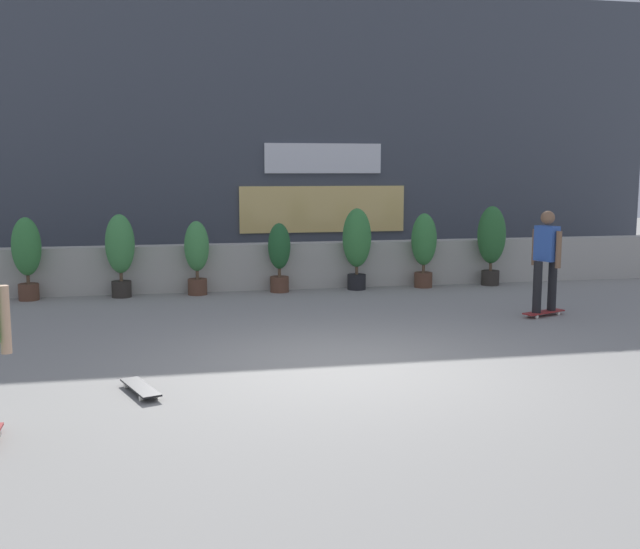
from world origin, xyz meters
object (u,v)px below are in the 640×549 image
(potted_plant_2, at_px, (197,253))
(skateboard_aside, at_px, (140,388))
(potted_plant_3, at_px, (279,254))
(skater_mid_plaza, at_px, (546,258))
(potted_plant_6, at_px, (491,239))
(potted_plant_4, at_px, (357,242))
(potted_plant_5, at_px, (424,245))
(potted_plant_0, at_px, (27,252))
(potted_plant_1, at_px, (120,249))

(potted_plant_2, bearing_deg, skateboard_aside, -97.68)
(potted_plant_2, height_order, skateboard_aside, potted_plant_2)
(potted_plant_2, xyz_separation_m, potted_plant_3, (1.56, 0.00, -0.05))
(skater_mid_plaza, bearing_deg, potted_plant_3, 139.97)
(potted_plant_6, bearing_deg, potted_plant_4, 180.00)
(potted_plant_5, bearing_deg, potted_plant_0, 180.00)
(potted_plant_6, xyz_separation_m, skateboard_aside, (-6.74, -6.23, -0.88))
(potted_plant_2, height_order, potted_plant_6, potted_plant_6)
(potted_plant_0, bearing_deg, potted_plant_2, -0.00)
(potted_plant_1, xyz_separation_m, skater_mid_plaza, (6.77, -3.21, 0.05))
(potted_plant_4, xyz_separation_m, skater_mid_plaza, (2.30, -3.21, 0.01))
(skateboard_aside, bearing_deg, skater_mid_plaza, 25.87)
(potted_plant_0, height_order, potted_plant_6, potted_plant_6)
(potted_plant_4, height_order, skateboard_aside, potted_plant_4)
(potted_plant_0, xyz_separation_m, potted_plant_3, (4.57, 0.00, -0.13))
(potted_plant_5, bearing_deg, skater_mid_plaza, -74.04)
(skateboard_aside, bearing_deg, potted_plant_3, 68.92)
(potted_plant_2, bearing_deg, skater_mid_plaza, -30.82)
(skater_mid_plaza, distance_m, skateboard_aside, 6.98)
(potted_plant_4, distance_m, potted_plant_6, 2.81)
(potted_plant_0, xyz_separation_m, potted_plant_1, (1.62, 0.00, 0.02))
(potted_plant_0, height_order, potted_plant_2, potted_plant_0)
(potted_plant_0, bearing_deg, potted_plant_3, 0.00)
(potted_plant_3, distance_m, potted_plant_5, 2.91)
(potted_plant_5, distance_m, skater_mid_plaza, 3.34)
(potted_plant_3, xyz_separation_m, skater_mid_plaza, (3.83, -3.21, 0.20))
(potted_plant_2, distance_m, potted_plant_3, 1.56)
(potted_plant_2, bearing_deg, potted_plant_6, 0.00)
(potted_plant_0, distance_m, potted_plant_2, 3.01)
(potted_plant_2, relative_size, potted_plant_6, 0.86)
(potted_plant_2, xyz_separation_m, potted_plant_4, (3.09, 0.00, 0.14))
(potted_plant_1, bearing_deg, potted_plant_0, 180.00)
(potted_plant_1, height_order, potted_plant_6, potted_plant_6)
(skater_mid_plaza, bearing_deg, skateboard_aside, -154.13)
(potted_plant_0, distance_m, potted_plant_6, 8.92)
(potted_plant_6, height_order, skater_mid_plaza, skater_mid_plaza)
(potted_plant_1, relative_size, potted_plant_4, 0.96)
(potted_plant_6, xyz_separation_m, skater_mid_plaza, (-0.52, -3.21, -0.00))
(potted_plant_6, relative_size, skateboard_aside, 1.96)
(potted_plant_0, xyz_separation_m, potted_plant_2, (3.01, -0.00, -0.08))
(potted_plant_0, height_order, potted_plant_1, potted_plant_1)
(potted_plant_1, distance_m, skater_mid_plaza, 7.50)
(potted_plant_0, xyz_separation_m, skater_mid_plaza, (8.40, -3.21, 0.07))
(potted_plant_2, distance_m, skater_mid_plaza, 6.27)
(potted_plant_2, height_order, skater_mid_plaza, skater_mid_plaza)
(potted_plant_0, relative_size, potted_plant_5, 1.01)
(potted_plant_2, relative_size, skater_mid_plaza, 0.82)
(potted_plant_4, distance_m, skater_mid_plaza, 3.95)
(potted_plant_1, relative_size, potted_plant_2, 1.10)
(potted_plant_3, bearing_deg, potted_plant_2, -180.00)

